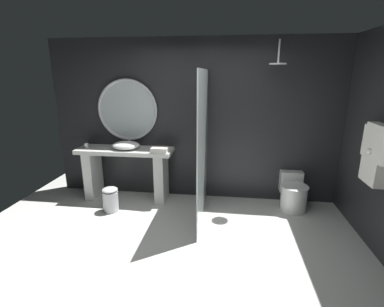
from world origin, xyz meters
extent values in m
plane|color=silver|center=(0.00, 0.00, 0.00)|extent=(5.76, 5.76, 0.00)
cube|color=#232326|center=(0.00, 1.90, 1.30)|extent=(4.80, 0.10, 2.60)
cube|color=silver|center=(-1.12, 1.59, 0.84)|extent=(1.56, 0.48, 0.07)
cube|color=silver|center=(-1.72, 1.59, 0.40)|extent=(0.15, 0.41, 0.81)
cube|color=silver|center=(-0.53, 1.59, 0.40)|extent=(0.15, 0.41, 0.81)
ellipsoid|color=white|center=(-1.09, 1.57, 0.94)|extent=(0.45, 0.37, 0.13)
cylinder|color=silver|center=(-1.09, 1.73, 0.96)|extent=(0.02, 0.02, 0.17)
cylinder|color=silver|center=(-1.09, 1.68, 1.03)|extent=(0.02, 0.10, 0.02)
cylinder|color=silver|center=(-1.75, 1.53, 0.92)|extent=(0.06, 0.06, 0.09)
cube|color=#3D3323|center=(-0.51, 1.58, 0.91)|extent=(0.17, 0.14, 0.07)
torus|color=silver|center=(-1.12, 1.81, 1.47)|extent=(1.02, 0.05, 1.02)
cylinder|color=#B2BCC1|center=(-1.12, 1.82, 1.47)|extent=(0.94, 0.01, 0.94)
cube|color=silver|center=(0.20, 1.14, 1.06)|extent=(0.02, 1.42, 2.11)
cylinder|color=silver|center=(1.19, 1.52, 2.35)|extent=(0.02, 0.02, 0.31)
cylinder|color=silver|center=(1.19, 1.52, 2.18)|extent=(0.23, 0.23, 0.02)
cube|color=silver|center=(2.21, 0.66, 1.17)|extent=(0.12, 0.37, 0.69)
cylinder|color=silver|center=(2.21, 0.87, 1.29)|extent=(0.13, 0.13, 0.37)
sphere|color=silver|center=(2.13, 0.66, 1.20)|extent=(0.07, 0.07, 0.07)
cylinder|color=white|center=(1.58, 1.50, 0.20)|extent=(0.39, 0.39, 0.39)
ellipsoid|color=white|center=(1.58, 1.50, 0.40)|extent=(0.41, 0.45, 0.02)
cube|color=white|center=(1.58, 1.79, 0.37)|extent=(0.35, 0.19, 0.34)
cylinder|color=silver|center=(-1.21, 1.10, 0.16)|extent=(0.23, 0.23, 0.32)
ellipsoid|color=silver|center=(-1.21, 1.10, 0.35)|extent=(0.23, 0.23, 0.07)
cube|color=silver|center=(-0.50, 1.45, 0.91)|extent=(0.27, 0.20, 0.08)
camera|label=1|loc=(0.54, -2.64, 2.05)|focal=26.19mm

